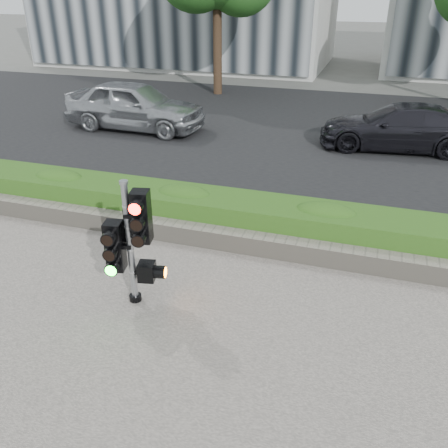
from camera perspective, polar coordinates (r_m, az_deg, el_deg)
name	(u,v)px	position (r m, az deg, el deg)	size (l,w,h in m)	color
ground	(196,312)	(7.04, -3.37, -10.54)	(120.00, 120.00, 0.00)	#51514C
road	(305,130)	(15.90, 9.75, 11.06)	(60.00, 13.00, 0.02)	black
curb	(251,218)	(9.57, 3.32, 0.78)	(60.00, 0.25, 0.12)	gray
stone_wall	(234,240)	(8.43, 1.17, -1.95)	(12.00, 0.32, 0.34)	gray
hedge	(244,216)	(8.91, 2.39, 0.94)	(12.00, 1.00, 0.68)	#52912C
traffic_signal	(132,237)	(6.79, -11.05, -1.55)	(0.69, 0.56, 1.93)	black
car_silver	(135,105)	(15.86, -10.68, 13.85)	(1.81, 4.50, 1.53)	#A0A2A7
car_dark	(399,127)	(14.52, 20.29, 10.90)	(1.77, 4.35, 1.26)	black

